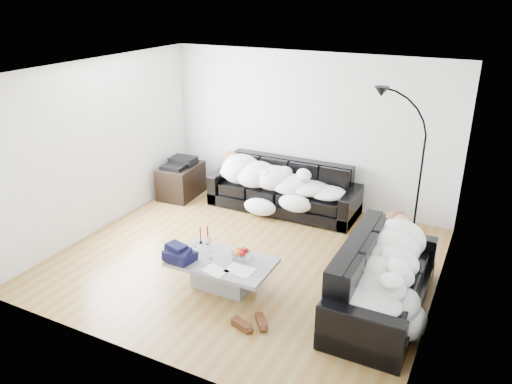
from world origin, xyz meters
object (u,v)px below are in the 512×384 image
at_px(wine_glass_a, 209,244).
at_px(floor_lamp, 420,177).
at_px(sleeper_back, 283,176).
at_px(candle_left, 200,235).
at_px(wine_glass_b, 197,248).
at_px(candle_right, 208,236).
at_px(fruit_bowl, 241,253).
at_px(sofa_back, 284,187).
at_px(av_cabinet, 181,181).
at_px(shoes, 251,323).
at_px(sofa_right, 384,277).
at_px(sleeper_right, 385,261).
at_px(stereo, 180,162).
at_px(coffee_table, 222,273).
at_px(wine_glass_c, 211,253).

bearing_deg(wine_glass_a, floor_lamp, 46.71).
bearing_deg(sleeper_back, candle_left, -95.51).
xyz_separation_m(wine_glass_b, candle_right, (0.00, 0.27, 0.05)).
bearing_deg(wine_glass_a, fruit_bowl, 0.90).
height_order(sofa_back, av_cabinet, sofa_back).
height_order(candle_right, shoes, candle_right).
relative_size(sofa_back, wine_glass_a, 13.36).
bearing_deg(sofa_right, sleeper_right, -180.00).
relative_size(wine_glass_b, av_cabinet, 0.18).
bearing_deg(sofa_right, av_cabinet, 66.12).
relative_size(sofa_right, av_cabinet, 2.50).
relative_size(candle_left, shoes, 0.53).
height_order(sofa_back, fruit_bowl, sofa_back).
height_order(wine_glass_a, av_cabinet, av_cabinet).
bearing_deg(stereo, candle_left, -53.36).
height_order(candle_left, av_cabinet, candle_left).
bearing_deg(stereo, coffee_table, -49.83).
bearing_deg(wine_glass_c, fruit_bowl, 28.21).
distance_m(sofa_back, floor_lamp, 2.26).
bearing_deg(floor_lamp, sofa_right, -77.39).
distance_m(sleeper_right, wine_glass_c, 2.12).
relative_size(fruit_bowl, wine_glass_b, 1.60).
bearing_deg(candle_left, wine_glass_c, -41.25).
distance_m(sleeper_back, av_cabinet, 1.95).
bearing_deg(wine_glass_c, av_cabinet, 131.79).
distance_m(sleeper_right, floor_lamp, 2.05).
bearing_deg(fruit_bowl, sleeper_right, 9.34).
relative_size(sleeper_back, sleeper_right, 1.18).
bearing_deg(candle_left, floor_lamp, 42.44).
distance_m(wine_glass_a, floor_lamp, 3.22).
distance_m(sleeper_right, coffee_table, 2.01).
relative_size(sofa_right, sleeper_right, 1.17).
distance_m(fruit_bowl, candle_right, 0.58).
bearing_deg(candle_right, wine_glass_c, -53.16).
bearing_deg(sofa_right, wine_glass_c, 102.70).
height_order(coffee_table, wine_glass_a, wine_glass_a).
xyz_separation_m(fruit_bowl, candle_left, (-0.68, 0.12, 0.04)).
bearing_deg(sleeper_back, sofa_back, 90.00).
bearing_deg(shoes, av_cabinet, 164.19).
relative_size(sleeper_right, wine_glass_b, 11.96).
bearing_deg(candle_left, sofa_back, 84.61).
distance_m(sleeper_back, sleeper_right, 2.98).
distance_m(sofa_right, sleeper_right, 0.21).
height_order(wine_glass_c, av_cabinet, av_cabinet).
height_order(coffee_table, candle_right, candle_right).
xyz_separation_m(coffee_table, wine_glass_c, (-0.14, -0.03, 0.27)).
bearing_deg(wine_glass_c, sofa_back, 92.85).
distance_m(sofa_right, sleeper_back, 2.99).
bearing_deg(fruit_bowl, stereo, 138.54).
bearing_deg(coffee_table, candle_left, 150.96).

